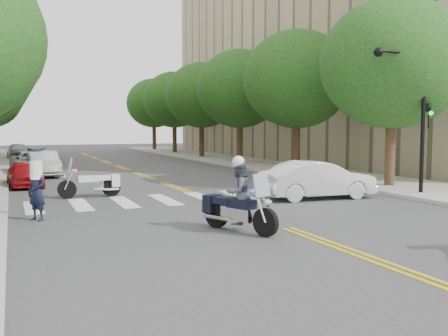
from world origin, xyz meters
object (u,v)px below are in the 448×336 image
officer_standing (37,192)px  convertible (318,180)px  motorcycle_police (237,198)px  motorcycle_parked (95,184)px

officer_standing → convertible: officer_standing is taller
motorcycle_police → motorcycle_parked: bearing=-96.2°
motorcycle_parked → convertible: size_ratio=0.54×
officer_standing → convertible: size_ratio=0.38×
motorcycle_police → officer_standing: (-4.78, 3.69, -0.04)m
convertible → motorcycle_parked: bearing=68.9°
motorcycle_parked → officer_standing: bearing=152.7°
motorcycle_police → officer_standing: 6.04m
motorcycle_police → officer_standing: motorcycle_police is taller
motorcycle_parked → convertible: motorcycle_parked is taller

